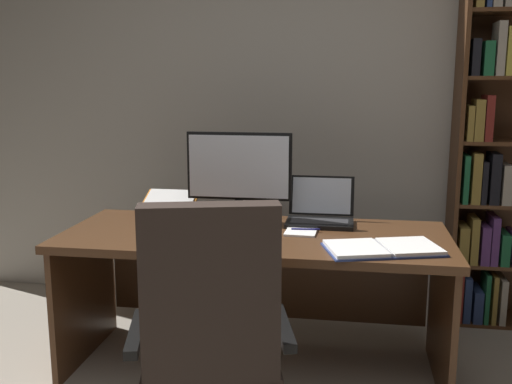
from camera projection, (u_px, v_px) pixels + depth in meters
name	position (u px, v px, depth m)	size (l,w,h in m)	color
wall_back	(305.00, 106.00, 3.73)	(4.79, 0.12, 2.57)	#B2ADA3
desk	(257.00, 264.00, 2.97)	(1.88, 0.77, 0.71)	#4C2D19
office_chair	(211.00, 357.00, 2.16)	(0.69, 0.60, 1.05)	black
monitor	(239.00, 175.00, 3.08)	(0.56, 0.16, 0.47)	black
laptop	(320.00, 213.00, 3.05)	(0.34, 0.28, 0.23)	black
keyboard	(223.00, 238.00, 2.73)	(0.42, 0.15, 0.02)	black
computer_mouse	(161.00, 234.00, 2.77)	(0.06, 0.10, 0.04)	black
reading_stand_with_book	(169.00, 203.00, 3.24)	(0.30, 0.27, 0.12)	black
open_binder	(383.00, 248.00, 2.56)	(0.55, 0.40, 0.02)	navy
notepad	(302.00, 231.00, 2.88)	(0.15, 0.21, 0.01)	white
pen	(306.00, 229.00, 2.88)	(0.01, 0.01, 0.14)	navy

